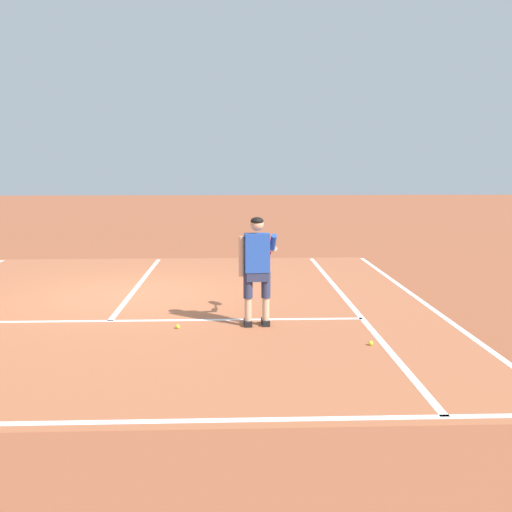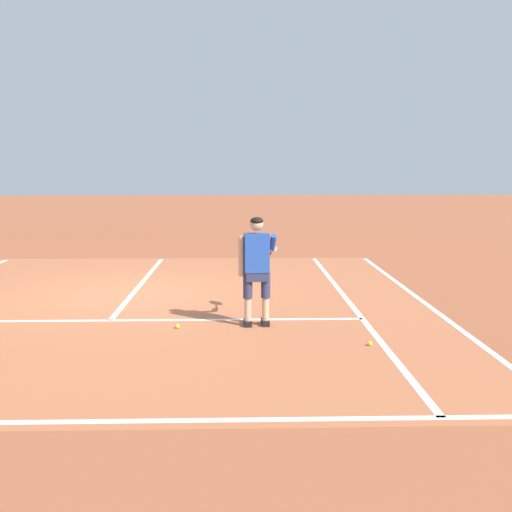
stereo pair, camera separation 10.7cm
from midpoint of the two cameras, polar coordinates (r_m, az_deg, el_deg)
ground_plane at (r=11.98m, az=-11.43°, el=-3.56°), size 80.00×80.00×0.00m
court_inner_surface at (r=11.21m, az=-12.12°, el=-4.41°), size 10.98×10.69×0.00m
line_baseline at (r=6.45m, az=-20.72°, el=-14.62°), size 10.98×0.10×0.01m
line_service at (r=10.01m, az=-13.43°, el=-6.00°), size 8.23×0.10×0.01m
line_centre_service at (r=13.08m, az=-10.57°, el=-2.49°), size 0.10×6.40×0.01m
line_singles_right at (r=11.21m, az=9.10°, el=-4.31°), size 0.10×10.29×0.01m
line_doubles_right at (r=11.54m, az=15.84°, el=-4.16°), size 0.10×10.29×0.01m
tennis_player at (r=9.25m, az=0.43°, el=-0.72°), size 0.62×1.15×1.71m
tennis_ball_near_feet at (r=8.58m, az=11.17°, el=-8.19°), size 0.07×0.07×0.07m
tennis_ball_by_baseline at (r=9.35m, az=-7.17°, el=-6.68°), size 0.07×0.07×0.07m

